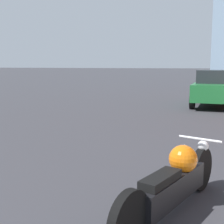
{
  "coord_description": "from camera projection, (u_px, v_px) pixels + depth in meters",
  "views": [
    {
      "loc": [
        4.55,
        0.49,
        1.83
      ],
      "look_at": [
        1.61,
        7.16,
        0.73
      ],
      "focal_mm": 50.0,
      "sensor_mm": 36.0,
      "label": 1
    }
  ],
  "objects": [
    {
      "name": "motorcycle",
      "position": [
        175.0,
        181.0,
        3.86
      ],
      "size": [
        0.83,
        2.51,
        0.82
      ],
      "rotation": [
        0.0,
        0.0,
        -0.22
      ],
      "color": "black",
      "rests_on": "ground_plane"
    },
    {
      "name": "parked_car_green",
      "position": [
        214.0,
        88.0,
        14.0
      ],
      "size": [
        2.03,
        4.28,
        1.62
      ],
      "rotation": [
        0.0,
        0.0,
        0.06
      ],
      "color": "#1E6B33",
      "rests_on": "ground_plane"
    }
  ]
}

